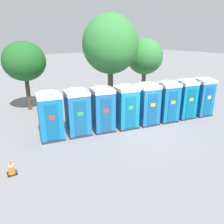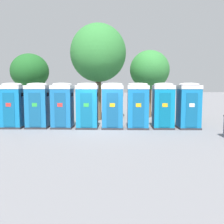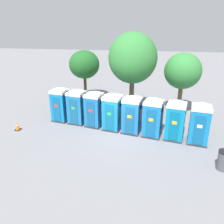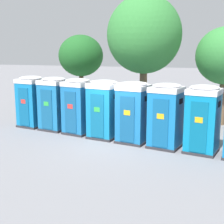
{
  "view_description": "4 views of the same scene",
  "coord_description": "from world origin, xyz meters",
  "px_view_note": "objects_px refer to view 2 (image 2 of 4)",
  "views": [
    {
      "loc": [
        -7.57,
        -9.15,
        5.03
      ],
      "look_at": [
        -1.46,
        0.72,
        1.01
      ],
      "focal_mm": 35.0,
      "sensor_mm": 36.0,
      "label": 1
    },
    {
      "loc": [
        -1.35,
        -14.05,
        2.47
      ],
      "look_at": [
        0.74,
        0.36,
        0.91
      ],
      "focal_mm": 42.0,
      "sensor_mm": 36.0,
      "label": 2
    },
    {
      "loc": [
        2.19,
        -13.24,
        6.64
      ],
      "look_at": [
        -0.66,
        0.59,
        1.25
      ],
      "focal_mm": 35.0,
      "sensor_mm": 36.0,
      "label": 3
    },
    {
      "loc": [
        4.14,
        -11.86,
        3.75
      ],
      "look_at": [
        -0.25,
        0.52,
        1.17
      ],
      "focal_mm": 50.0,
      "sensor_mm": 36.0,
      "label": 4
    }
  ],
  "objects_px": {
    "portapotty_1": "(38,105)",
    "portapotty_2": "(62,105)",
    "portapotty_4": "(113,105)",
    "street_tree_2": "(98,53)",
    "portapotty_3": "(87,105)",
    "portapotty_7": "(189,106)",
    "portapotty_5": "(138,105)",
    "street_tree_0": "(30,71)",
    "portapotty_0": "(13,105)",
    "portapotty_6": "(163,105)",
    "street_tree_1": "(150,70)"
  },
  "relations": [
    {
      "from": "portapotty_7",
      "to": "street_tree_0",
      "type": "height_order",
      "value": "street_tree_0"
    },
    {
      "from": "portapotty_2",
      "to": "portapotty_5",
      "type": "relative_size",
      "value": 1.0
    },
    {
      "from": "portapotty_1",
      "to": "portapotty_4",
      "type": "xyz_separation_m",
      "value": [
        4.15,
        -0.79,
        0.0
      ]
    },
    {
      "from": "portapotty_6",
      "to": "street_tree_0",
      "type": "bearing_deg",
      "value": 139.38
    },
    {
      "from": "street_tree_2",
      "to": "portapotty_1",
      "type": "bearing_deg",
      "value": -143.81
    },
    {
      "from": "portapotty_3",
      "to": "portapotty_6",
      "type": "relative_size",
      "value": 1.0
    },
    {
      "from": "portapotty_0",
      "to": "portapotty_3",
      "type": "relative_size",
      "value": 1.0
    },
    {
      "from": "portapotty_3",
      "to": "portapotty_7",
      "type": "xyz_separation_m",
      "value": [
        5.56,
        -0.89,
        0.0
      ]
    },
    {
      "from": "portapotty_1",
      "to": "portapotty_3",
      "type": "height_order",
      "value": "same"
    },
    {
      "from": "portapotty_6",
      "to": "street_tree_1",
      "type": "bearing_deg",
      "value": 82.53
    },
    {
      "from": "portapotty_3",
      "to": "portapotty_4",
      "type": "relative_size",
      "value": 1.0
    },
    {
      "from": "portapotty_0",
      "to": "street_tree_0",
      "type": "xyz_separation_m",
      "value": [
        0.1,
        5.64,
        2.14
      ]
    },
    {
      "from": "portapotty_1",
      "to": "street_tree_0",
      "type": "bearing_deg",
      "value": 102.46
    },
    {
      "from": "portapotty_3",
      "to": "portapotty_2",
      "type": "bearing_deg",
      "value": 167.87
    },
    {
      "from": "portapotty_3",
      "to": "portapotty_6",
      "type": "bearing_deg",
      "value": -8.86
    },
    {
      "from": "portapotty_0",
      "to": "portapotty_1",
      "type": "height_order",
      "value": "same"
    },
    {
      "from": "portapotty_3",
      "to": "street_tree_0",
      "type": "distance_m",
      "value": 7.88
    },
    {
      "from": "portapotty_2",
      "to": "street_tree_2",
      "type": "xyz_separation_m",
      "value": [
        2.31,
        2.96,
        3.24
      ]
    },
    {
      "from": "portapotty_2",
      "to": "street_tree_1",
      "type": "height_order",
      "value": "street_tree_1"
    },
    {
      "from": "portapotty_6",
      "to": "portapotty_4",
      "type": "bearing_deg",
      "value": 171.6
    },
    {
      "from": "street_tree_0",
      "to": "portapotty_3",
      "type": "bearing_deg",
      "value": -57.66
    },
    {
      "from": "portapotty_3",
      "to": "street_tree_1",
      "type": "distance_m",
      "value": 6.83
    },
    {
      "from": "portapotty_3",
      "to": "portapotty_7",
      "type": "height_order",
      "value": "same"
    },
    {
      "from": "portapotty_0",
      "to": "portapotty_2",
      "type": "bearing_deg",
      "value": -9.56
    },
    {
      "from": "portapotty_1",
      "to": "street_tree_2",
      "type": "height_order",
      "value": "street_tree_2"
    },
    {
      "from": "portapotty_3",
      "to": "portapotty_4",
      "type": "bearing_deg",
      "value": -9.77
    },
    {
      "from": "portapotty_2",
      "to": "portapotty_5",
      "type": "distance_m",
      "value": 4.22
    },
    {
      "from": "portapotty_6",
      "to": "street_tree_2",
      "type": "bearing_deg",
      "value": 129.73
    },
    {
      "from": "portapotty_2",
      "to": "portapotty_5",
      "type": "bearing_deg",
      "value": -10.56
    },
    {
      "from": "portapotty_6",
      "to": "portapotty_1",
      "type": "bearing_deg",
      "value": 170.15
    },
    {
      "from": "street_tree_0",
      "to": "portapotty_5",
      "type": "bearing_deg",
      "value": -45.23
    },
    {
      "from": "portapotty_1",
      "to": "portapotty_2",
      "type": "relative_size",
      "value": 1.0
    },
    {
      "from": "portapotty_5",
      "to": "street_tree_0",
      "type": "relative_size",
      "value": 0.53
    },
    {
      "from": "portapotty_6",
      "to": "street_tree_0",
      "type": "distance_m",
      "value": 11.05
    },
    {
      "from": "portapotty_5",
      "to": "portapotty_6",
      "type": "bearing_deg",
      "value": -7.03
    },
    {
      "from": "portapotty_1",
      "to": "portapotty_5",
      "type": "relative_size",
      "value": 1.0
    },
    {
      "from": "portapotty_2",
      "to": "street_tree_2",
      "type": "height_order",
      "value": "street_tree_2"
    },
    {
      "from": "portapotty_4",
      "to": "street_tree_1",
      "type": "bearing_deg",
      "value": 52.93
    },
    {
      "from": "portapotty_0",
      "to": "portapotty_5",
      "type": "xyz_separation_m",
      "value": [
        6.93,
        -1.24,
        0.0
      ]
    },
    {
      "from": "portapotty_0",
      "to": "portapotty_1",
      "type": "relative_size",
      "value": 1.0
    },
    {
      "from": "portapotty_2",
      "to": "portapotty_4",
      "type": "xyz_separation_m",
      "value": [
        2.77,
        -0.54,
        -0.0
      ]
    },
    {
      "from": "portapotty_7",
      "to": "street_tree_1",
      "type": "xyz_separation_m",
      "value": [
        -0.74,
        5.2,
        2.2
      ]
    },
    {
      "from": "portapotty_7",
      "to": "portapotty_6",
      "type": "bearing_deg",
      "value": 170.07
    },
    {
      "from": "portapotty_7",
      "to": "street_tree_2",
      "type": "relative_size",
      "value": 0.39
    },
    {
      "from": "portapotty_5",
      "to": "portapotty_7",
      "type": "relative_size",
      "value": 1.0
    },
    {
      "from": "portapotty_2",
      "to": "street_tree_0",
      "type": "xyz_separation_m",
      "value": [
        -2.68,
        6.11,
        2.14
      ]
    },
    {
      "from": "portapotty_1",
      "to": "portapotty_4",
      "type": "height_order",
      "value": "same"
    },
    {
      "from": "portapotty_2",
      "to": "street_tree_1",
      "type": "bearing_deg",
      "value": 32.91
    },
    {
      "from": "portapotty_0",
      "to": "portapotty_7",
      "type": "xyz_separation_m",
      "value": [
        9.71,
        -1.66,
        0.0
      ]
    },
    {
      "from": "portapotty_1",
      "to": "portapotty_4",
      "type": "distance_m",
      "value": 4.22
    }
  ]
}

